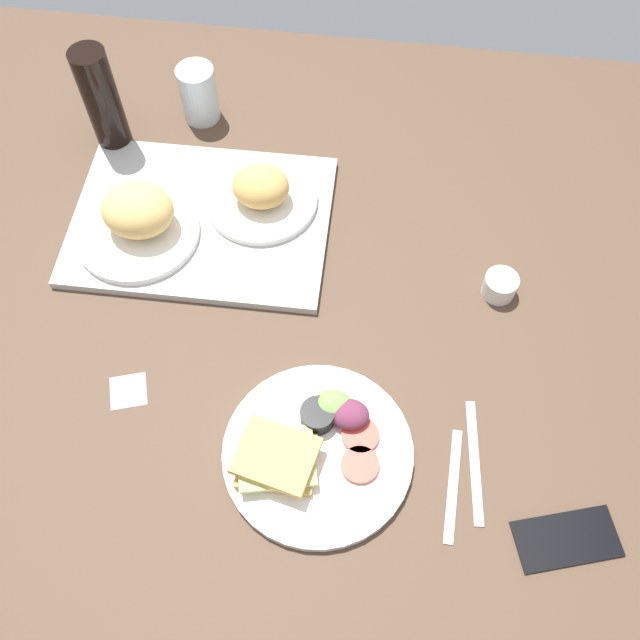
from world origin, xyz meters
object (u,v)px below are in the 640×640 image
serving_tray (201,220)px  sticky_note (128,391)px  bread_plate_near (138,218)px  fork (453,485)px  bread_plate_far (261,193)px  cell_phone (567,539)px  plate_with_salad (314,448)px  espresso_cup (500,286)px  knife (475,461)px  soda_bottle (102,101)px  drinking_glass (199,94)px

serving_tray → sticky_note: serving_tray is taller
bread_plate_near → fork: 67.24cm
bread_plate_near → bread_plate_far: size_ratio=1.07×
bread_plate_near → cell_phone: bearing=-31.0°
fork → sticky_note: 51.24cm
bread_plate_near → sticky_note: bearing=-80.1°
plate_with_salad → fork: size_ratio=1.65×
serving_tray → cell_phone: bearing=-37.3°
espresso_cup → sticky_note: size_ratio=1.00×
serving_tray → knife: 62.07cm
fork → sticky_note: (-50.56, 8.31, -0.19)cm
serving_tray → bread_plate_far: size_ratio=2.25×
knife → soda_bottle: bearing=46.5°
plate_with_salad → serving_tray: bearing=122.9°
soda_bottle → fork: soda_bottle is taller
drinking_glass → sticky_note: (1.17, -59.50, -5.55)cm
bread_plate_far → espresso_cup: bread_plate_far is taller
plate_with_salad → drinking_glass: 72.51cm
bread_plate_far → drinking_glass: (-15.69, 21.28, 1.22)cm
soda_bottle → espresso_cup: 76.97cm
soda_bottle → sticky_note: bearing=-72.4°
serving_tray → cell_phone: (62.16, -47.41, -0.40)cm
bread_plate_far → plate_with_salad: (15.38, -44.12, -2.66)cm
plate_with_salad → espresso_cup: size_ratio=5.01×
bread_plate_far → cell_phone: size_ratio=1.39×
espresso_cup → fork: espresso_cup is taller
serving_tray → espresso_cup: (52.30, -7.66, 1.20)cm
soda_bottle → knife: bearing=-38.1°
drinking_glass → espresso_cup: 67.00cm
sticky_note → drinking_glass: bearing=91.1°
serving_tray → bread_plate_far: bread_plate_far is taller
knife → sticky_note: 53.74cm
bread_plate_far → cell_phone: bearing=-45.0°
bread_plate_near → drinking_glass: (3.89, 30.38, 0.27)cm
knife → cell_phone: size_ratio=1.32×
plate_with_salad → cell_phone: (36.64, -7.98, -1.33)cm
bread_plate_far → espresso_cup: bearing=-16.3°
espresso_cup → fork: size_ratio=0.33×
bread_plate_near → cell_phone: 83.67cm
soda_bottle → knife: size_ratio=1.11×
soda_bottle → cell_phone: (82.42, -63.96, -10.19)cm
plate_with_salad → knife: (23.66, 1.58, -1.48)cm
soda_bottle → knife: 88.82cm
knife → cell_phone: 16.12cm
bread_plate_near → plate_with_salad: size_ratio=0.76×
bread_plate_far → plate_with_salad: 46.80cm
cell_phone → plate_with_salad: bearing=150.3°
soda_bottle → cell_phone: bearing=-37.8°
bread_plate_near → soda_bottle: (-10.83, 20.96, 5.25)cm
serving_tray → fork: 62.33cm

